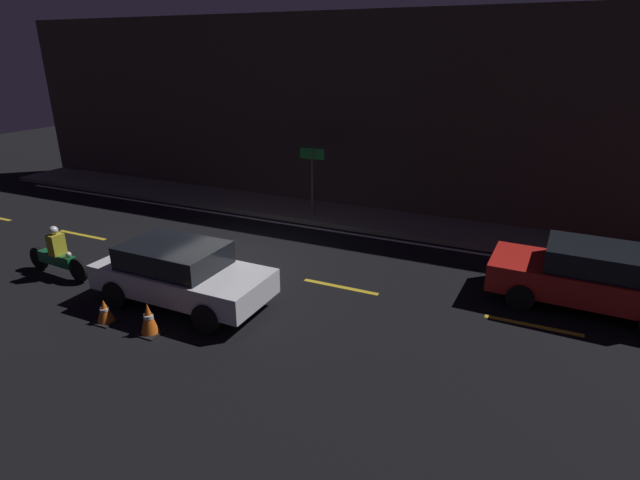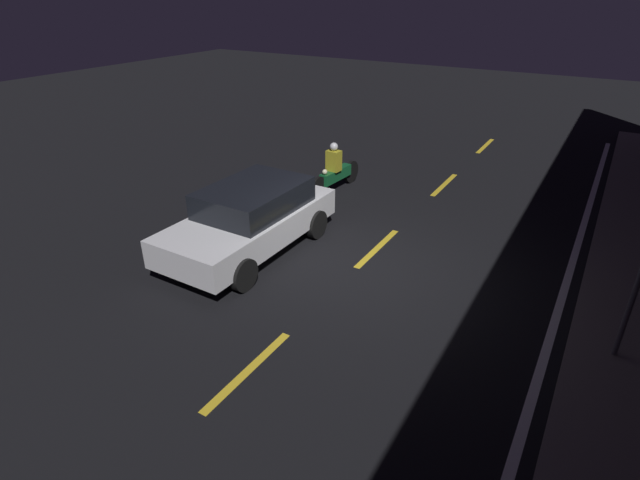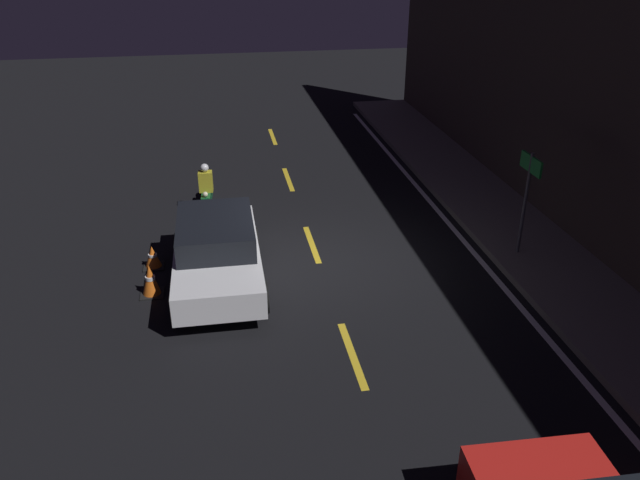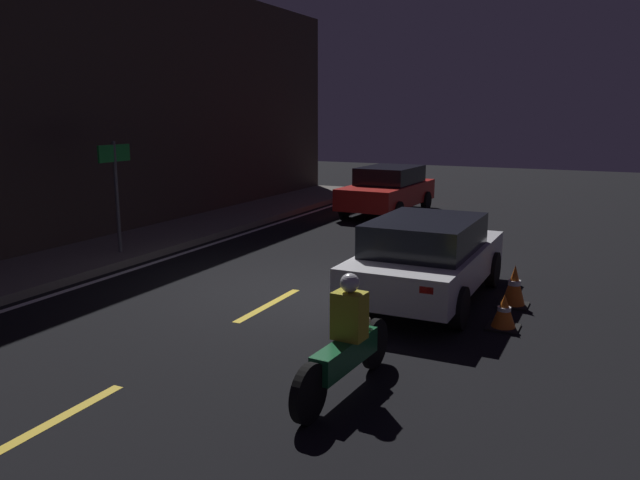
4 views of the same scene
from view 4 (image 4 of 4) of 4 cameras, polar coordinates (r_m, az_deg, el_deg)
The scene contains 14 objects.
ground_plane at distance 11.33m, azimuth -2.19°, elevation -4.59°, with size 56.00×56.00×0.00m, color black.
raised_curb at distance 14.36m, azimuth -20.64°, elevation -1.55°, with size 28.00×2.30×0.16m.
building_front at distance 15.00m, azimuth -25.09°, elevation 11.50°, with size 28.00×0.30×6.83m.
lane_dash_b at distance 7.26m, azimuth -23.51°, elevation -15.15°, with size 2.00×0.14×0.01m.
lane_dash_c at distance 10.50m, azimuth -4.73°, elevation -5.93°, with size 2.00×0.14×0.01m.
lane_dash_d at distance 14.43m, azimuth 4.26°, elevation -1.08°, with size 2.00×0.14×0.01m.
lane_dash_e at distance 18.62m, azimuth 9.29°, elevation 1.66°, with size 2.00×0.14×0.01m.
lane_solid_kerb at distance 13.42m, azimuth -16.45°, elevation -2.49°, with size 25.20×0.14×0.01m.
sedan_white at distance 10.72m, azimuth 9.78°, elevation -1.48°, with size 4.15×1.93×1.43m.
taxi_red at distance 19.94m, azimuth 6.24°, elevation 4.65°, with size 4.30×2.03×1.48m.
motorcycle at distance 7.16m, azimuth 2.35°, elevation -9.63°, with size 2.26×0.38×1.39m.
traffic_cone_near at distance 9.68m, azimuth 16.47°, elevation -6.32°, with size 0.46×0.46×0.53m.
traffic_cone_mid at distance 10.82m, azimuth 17.34°, elevation -4.03°, with size 0.49×0.49×0.70m.
shop_sign at distance 14.09m, azimuth -18.20°, elevation 5.67°, with size 0.90×0.08×2.40m.
Camera 4 is at (-9.64, -5.06, 3.15)m, focal length 35.00 mm.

